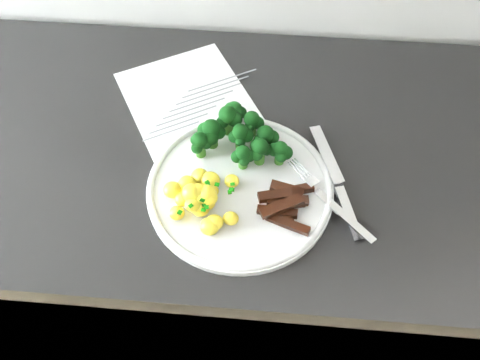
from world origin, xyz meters
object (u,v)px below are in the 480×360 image
object	(u,v)px
potatoes	(201,198)
fork	(332,203)
counter	(244,261)
recipe_paper	(194,109)
plate	(240,188)
knife	(341,194)
beef_strips	(284,203)
broccoli	(240,134)

from	to	relation	value
potatoes	fork	xyz separation A→B (m)	(0.20, 0.01, -0.01)
counter	potatoes	world-z (taller)	potatoes
recipe_paper	potatoes	xyz separation A→B (m)	(0.04, -0.21, 0.03)
potatoes	plate	bearing A→B (deg)	33.47
counter	knife	distance (m)	0.49
beef_strips	recipe_paper	bearing A→B (deg)	130.32
broccoli	knife	bearing A→B (deg)	-24.84
fork	beef_strips	bearing A→B (deg)	-173.49
counter	broccoli	distance (m)	0.50
beef_strips	fork	distance (m)	0.07
recipe_paper	potatoes	world-z (taller)	potatoes
recipe_paper	counter	bearing A→B (deg)	-38.31
recipe_paper	broccoli	world-z (taller)	broccoli
potatoes	fork	world-z (taller)	potatoes
fork	knife	size ratio (longest dim) A/B	0.68
recipe_paper	fork	bearing A→B (deg)	-38.29
broccoli	fork	size ratio (longest dim) A/B	1.12
beef_strips	fork	size ratio (longest dim) A/B	0.64
beef_strips	fork	bearing A→B (deg)	6.51
counter	knife	xyz separation A→B (m)	(0.16, -0.09, 0.46)
recipe_paper	plate	world-z (taller)	plate
broccoli	beef_strips	bearing A→B (deg)	-54.90
counter	potatoes	xyz separation A→B (m)	(-0.06, -0.13, 0.48)
recipe_paper	knife	xyz separation A→B (m)	(0.26, -0.17, 0.01)
broccoli	beef_strips	world-z (taller)	broccoli
potatoes	knife	xyz separation A→B (m)	(0.22, 0.04, -0.02)
recipe_paper	knife	size ratio (longest dim) A/B	1.66
counter	broccoli	size ratio (longest dim) A/B	14.06
counter	plate	size ratio (longest dim) A/B	7.89
potatoes	recipe_paper	bearing A→B (deg)	101.54
potatoes	knife	distance (m)	0.22
counter	beef_strips	size ratio (longest dim) A/B	24.66
broccoli	potatoes	size ratio (longest dim) A/B	1.37
beef_strips	potatoes	bearing A→B (deg)	-177.45
recipe_paper	plate	distance (m)	0.20
knife	recipe_paper	bearing A→B (deg)	147.23
recipe_paper	knife	world-z (taller)	knife
plate	broccoli	distance (m)	0.09
recipe_paper	broccoli	size ratio (longest dim) A/B	2.17
plate	beef_strips	xyz separation A→B (m)	(0.07, -0.03, 0.01)
broccoli	beef_strips	distance (m)	0.14
counter	fork	distance (m)	0.50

